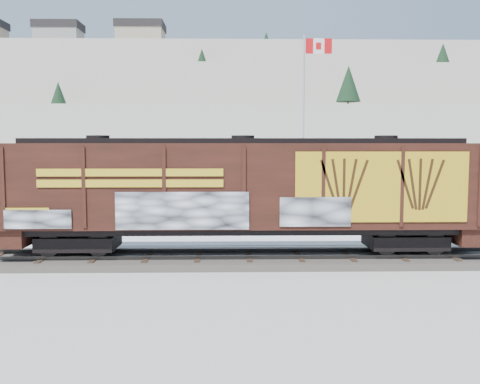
{
  "coord_description": "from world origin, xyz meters",
  "views": [
    {
      "loc": [
        -2.8,
        -21.1,
        4.7
      ],
      "look_at": [
        -2.28,
        3.0,
        2.57
      ],
      "focal_mm": 40.0,
      "sensor_mm": 36.0,
      "label": 1
    }
  ],
  "objects_px": {
    "car_silver": "(132,215)",
    "car_white": "(243,217)",
    "flagpole": "(305,149)",
    "car_dark": "(467,222)",
    "hopper_railcar": "(243,189)"
  },
  "relations": [
    {
      "from": "car_silver",
      "to": "car_white",
      "type": "bearing_deg",
      "value": -100.42
    },
    {
      "from": "flagpole",
      "to": "car_silver",
      "type": "xyz_separation_m",
      "value": [
        -10.49,
        -6.43,
        -3.63
      ]
    },
    {
      "from": "car_dark",
      "to": "hopper_railcar",
      "type": "bearing_deg",
      "value": 139.13
    },
    {
      "from": "flagpole",
      "to": "car_dark",
      "type": "xyz_separation_m",
      "value": [
        7.47,
        -8.29,
        -3.79
      ]
    },
    {
      "from": "hopper_railcar",
      "to": "car_white",
      "type": "distance_m",
      "value": 8.46
    },
    {
      "from": "car_silver",
      "to": "car_white",
      "type": "distance_m",
      "value": 6.15
    },
    {
      "from": "car_silver",
      "to": "car_dark",
      "type": "relative_size",
      "value": 1.07
    },
    {
      "from": "car_silver",
      "to": "flagpole",
      "type": "bearing_deg",
      "value": -66.64
    },
    {
      "from": "flagpole",
      "to": "car_dark",
      "type": "bearing_deg",
      "value": -47.98
    },
    {
      "from": "car_silver",
      "to": "hopper_railcar",
      "type": "bearing_deg",
      "value": -152.96
    },
    {
      "from": "hopper_railcar",
      "to": "car_silver",
      "type": "distance_m",
      "value": 10.5
    },
    {
      "from": "hopper_railcar",
      "to": "car_silver",
      "type": "xyz_separation_m",
      "value": [
        -5.92,
        8.4,
        -2.15
      ]
    },
    {
      "from": "hopper_railcar",
      "to": "flagpole",
      "type": "distance_m",
      "value": 15.59
    },
    {
      "from": "car_silver",
      "to": "car_white",
      "type": "xyz_separation_m",
      "value": [
        6.15,
        -0.24,
        -0.09
      ]
    },
    {
      "from": "flagpole",
      "to": "car_dark",
      "type": "height_order",
      "value": "flagpole"
    }
  ]
}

